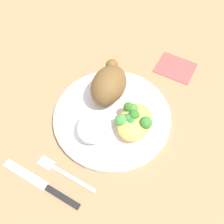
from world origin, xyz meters
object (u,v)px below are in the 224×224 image
Objects in this scene: fork at (63,172)px; napkin at (176,67)px; plate at (112,116)px; roasted_chicken at (109,84)px; rice_pile at (94,126)px; mac_cheese_with_broccoli at (134,120)px; knife at (47,187)px.

fork is 0.41m from napkin.
plate is 0.24m from napkin.
plate is at bearing -149.64° from roasted_chicken.
fork is (-0.17, 0.04, -0.00)m from plate.
rice_pile is (-0.11, -0.01, -0.02)m from roasted_chicken.
fork is at bearing 149.39° from mac_cheese_with_broccoli.
plate is 3.33× the size of rice_pile.
mac_cheese_with_broccoli is at bearing -124.15° from roasted_chicken.
fork is 0.04m from knife.
fork is at bearing 177.50° from roasted_chicken.
napkin is at bearing -38.07° from roasted_chicken.
rice_pile is 0.59× the size of fork.
rice_pile is at bearing -13.50° from knife.
roasted_chicken is 0.27m from knife.
rice_pile is 0.09m from mac_cheese_with_broccoli.
knife is at bearing 174.64° from roasted_chicken.
rice_pile is 0.30m from napkin.
roasted_chicken is 1.15× the size of mac_cheese_with_broccoli.
roasted_chicken reaches higher than napkin.
plate reaches higher than knife.
roasted_chicken reaches higher than mac_cheese_with_broccoli.
rice_pile reaches higher than fork.
mac_cheese_with_broccoli is at bearing -28.68° from knife.
mac_cheese_with_broccoli is at bearing -95.99° from plate.
roasted_chicken is at bearing 6.34° from rice_pile.
plate is 0.06m from rice_pile.
roasted_chicken is at bearing 30.36° from plate.
napkin is at bearing -23.17° from rice_pile.
roasted_chicken reaches higher than knife.
knife is 0.45m from napkin.
roasted_chicken is (0.05, 0.03, 0.04)m from plate.
mac_cheese_with_broccoli is (-0.01, -0.06, 0.03)m from plate.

